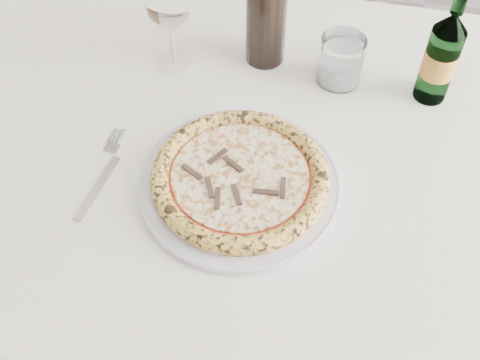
{
  "coord_description": "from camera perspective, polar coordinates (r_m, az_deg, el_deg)",
  "views": [
    {
      "loc": [
        0.08,
        -0.54,
        1.52
      ],
      "look_at": [
        -0.0,
        0.04,
        0.78
      ],
      "focal_mm": 45.0,
      "sensor_mm": 36.0,
      "label": 1
    }
  ],
  "objects": [
    {
      "name": "dining_table",
      "position": [
        1.09,
        0.7,
        0.7
      ],
      "size": [
        1.56,
        1.0,
        0.76
      ],
      "color": "brown",
      "rests_on": "floor"
    },
    {
      "name": "wine_glass",
      "position": [
        1.09,
        -6.8,
        16.21
      ],
      "size": [
        0.08,
        0.08,
        0.19
      ],
      "color": "silver",
      "rests_on": "dining_table"
    },
    {
      "name": "wine_bottle",
      "position": [
        1.1,
        2.55,
        16.63
      ],
      "size": [
        0.07,
        0.07,
        0.3
      ],
      "color": "black",
      "rests_on": "dining_table"
    },
    {
      "name": "beer_bottle",
      "position": [
        1.09,
        18.55,
        11.02
      ],
      "size": [
        0.06,
        0.06,
        0.22
      ],
      "color": "#335E38",
      "rests_on": "dining_table"
    },
    {
      "name": "fork",
      "position": [
        1.0,
        -12.9,
        0.54
      ],
      "size": [
        0.04,
        0.19,
        0.0
      ],
      "color": "#969696",
      "rests_on": "dining_table"
    },
    {
      "name": "plate",
      "position": [
        0.95,
        0.0,
        -0.42
      ],
      "size": [
        0.32,
        0.32,
        0.02
      ],
      "color": "silver",
      "rests_on": "dining_table"
    },
    {
      "name": "pizza",
      "position": [
        0.94,
        -0.0,
        0.24
      ],
      "size": [
        0.28,
        0.28,
        0.03
      ],
      "color": "#F2C084",
      "rests_on": "plate"
    },
    {
      "name": "tumbler",
      "position": [
        1.12,
        9.51,
        10.9
      ],
      "size": [
        0.08,
        0.08,
        0.09
      ],
      "color": "white",
      "rests_on": "dining_table"
    }
  ]
}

